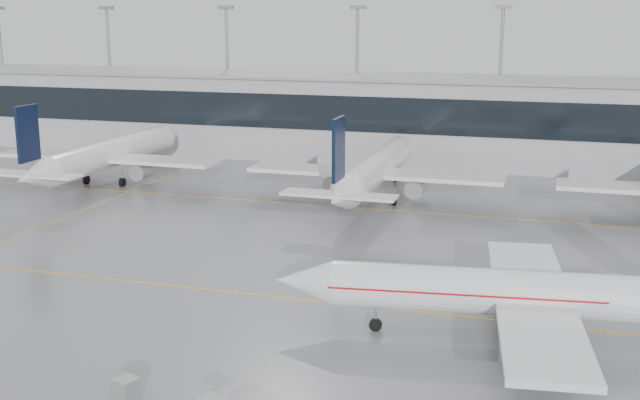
% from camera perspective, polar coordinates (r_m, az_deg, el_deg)
% --- Properties ---
extents(ground, '(320.00, 320.00, 0.00)m').
position_cam_1_polar(ground, '(62.43, -3.24, -6.87)').
color(ground, gray).
rests_on(ground, ground).
extents(taxi_line_main, '(120.00, 0.25, 0.01)m').
position_cam_1_polar(taxi_line_main, '(62.42, -3.24, -6.87)').
color(taxi_line_main, orange).
rests_on(taxi_line_main, ground).
extents(taxi_line_north, '(120.00, 0.25, 0.01)m').
position_cam_1_polar(taxi_line_north, '(89.98, 3.34, -0.61)').
color(taxi_line_north, orange).
rests_on(taxi_line_north, ground).
extents(taxi_line_cross, '(0.25, 60.00, 0.01)m').
position_cam_1_polar(taxi_line_cross, '(88.87, -18.25, -1.44)').
color(taxi_line_cross, orange).
rests_on(taxi_line_cross, ground).
extents(terminal, '(180.00, 15.00, 12.00)m').
position_cam_1_polar(terminal, '(119.76, 7.02, 5.66)').
color(terminal, '#A2A2A6').
rests_on(terminal, ground).
extents(terminal_glass, '(180.00, 0.20, 5.00)m').
position_cam_1_polar(terminal_glass, '(112.20, 6.37, 5.96)').
color(terminal_glass, black).
rests_on(terminal_glass, ground).
extents(terminal_roof, '(182.00, 16.00, 0.40)m').
position_cam_1_polar(terminal_roof, '(119.13, 7.11, 8.62)').
color(terminal_roof, gray).
rests_on(terminal_roof, ground).
extents(light_masts, '(156.40, 1.00, 22.60)m').
position_cam_1_polar(light_masts, '(124.95, 7.61, 9.34)').
color(light_masts, gray).
rests_on(light_masts, ground).
extents(air_canada_jet, '(33.54, 26.22, 10.20)m').
position_cam_1_polar(air_canada_jet, '(54.96, 14.75, -6.59)').
color(air_canada_jet, white).
rests_on(air_canada_jet, ground).
extents(parked_jet_b, '(29.64, 36.96, 11.72)m').
position_cam_1_polar(parked_jet_b, '(106.06, -14.86, 3.11)').
color(parked_jet_b, white).
rests_on(parked_jet_b, ground).
extents(parked_jet_c, '(29.64, 36.96, 11.72)m').
position_cam_1_polar(parked_jet_c, '(92.70, 3.91, 2.13)').
color(parked_jet_c, white).
rests_on(parked_jet_c, ground).
extents(gse_unit, '(1.62, 1.56, 1.30)m').
position_cam_1_polar(gse_unit, '(47.76, -13.66, -12.92)').
color(gse_unit, gray).
rests_on(gse_unit, ground).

